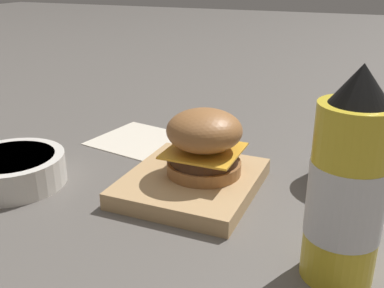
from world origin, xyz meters
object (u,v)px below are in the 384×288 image
object	(u,v)px
serving_board	(192,182)
burger	(204,142)
fries_basket	(353,157)
ketchup_bottle	(347,189)
side_bowl	(13,169)

from	to	relation	value
serving_board	burger	size ratio (longest dim) A/B	1.88
fries_basket	serving_board	bearing A→B (deg)	-59.93
serving_board	ketchup_bottle	size ratio (longest dim) A/B	0.90
fries_basket	ketchup_bottle	bearing A→B (deg)	1.31
serving_board	fries_basket	xyz separation A→B (m)	(-0.13, 0.22, 0.03)
serving_board	fries_basket	world-z (taller)	fries_basket
serving_board	burger	bearing A→B (deg)	138.73
serving_board	ketchup_bottle	world-z (taller)	ketchup_bottle
ketchup_bottle	fries_basket	world-z (taller)	ketchup_bottle
serving_board	fries_basket	bearing A→B (deg)	120.07
fries_basket	side_bowl	world-z (taller)	fries_basket
serving_board	side_bowl	world-z (taller)	side_bowl
side_bowl	serving_board	bearing A→B (deg)	108.48
side_bowl	fries_basket	bearing A→B (deg)	113.98
fries_basket	side_bowl	xyz separation A→B (m)	(0.21, -0.48, -0.02)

